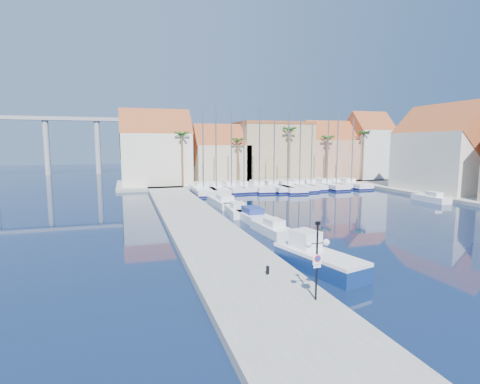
# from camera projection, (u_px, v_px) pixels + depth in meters

# --- Properties ---
(ground) EXTENTS (260.00, 260.00, 0.00)m
(ground) POSITION_uv_depth(u_px,v_px,m) (354.00, 254.00, 26.61)
(ground) COLOR black
(ground) RESTS_ON ground
(quay_west) EXTENTS (6.00, 77.00, 0.50)m
(quay_west) POSITION_uv_depth(u_px,v_px,m) (195.00, 221.00, 36.76)
(quay_west) COLOR gray
(quay_west) RESTS_ON ground
(shore_north) EXTENTS (54.00, 16.00, 0.50)m
(shore_north) POSITION_uv_depth(u_px,v_px,m) (258.00, 181.00, 74.99)
(shore_north) COLOR gray
(shore_north) RESTS_ON ground
(lamp_post) EXTENTS (1.29, 0.36, 3.78)m
(lamp_post) POSITION_uv_depth(u_px,v_px,m) (317.00, 249.00, 17.35)
(lamp_post) COLOR black
(lamp_post) RESTS_ON quay_west
(bollard) EXTENTS (0.19, 0.19, 0.47)m
(bollard) POSITION_uv_depth(u_px,v_px,m) (268.00, 270.00, 21.10)
(bollard) COLOR black
(bollard) RESTS_ON quay_west
(fishing_boat) EXTENTS (3.71, 6.80, 2.26)m
(fishing_boat) POSITION_uv_depth(u_px,v_px,m) (317.00, 258.00, 23.30)
(fishing_boat) COLOR navy
(fishing_boat) RESTS_ON ground
(motorboat_west_0) EXTENTS (2.19, 5.59, 1.40)m
(motorboat_west_0) POSITION_uv_depth(u_px,v_px,m) (272.00, 228.00, 32.58)
(motorboat_west_0) COLOR white
(motorboat_west_0) RESTS_ON ground
(motorboat_west_1) EXTENTS (2.57, 7.23, 1.40)m
(motorboat_west_1) POSITION_uv_depth(u_px,v_px,m) (250.00, 215.00, 38.74)
(motorboat_west_1) COLOR white
(motorboat_west_1) RESTS_ON ground
(motorboat_west_2) EXTENTS (2.60, 6.62, 1.40)m
(motorboat_west_2) POSITION_uv_depth(u_px,v_px,m) (237.00, 210.00, 41.66)
(motorboat_west_2) COLOR white
(motorboat_west_2) RESTS_ON ground
(motorboat_west_3) EXTENTS (2.60, 7.54, 1.40)m
(motorboat_west_3) POSITION_uv_depth(u_px,v_px,m) (223.00, 201.00, 47.59)
(motorboat_west_3) COLOR white
(motorboat_west_3) RESTS_ON ground
(motorboat_east_1) EXTENTS (1.77, 5.44, 1.40)m
(motorboat_east_1) POSITION_uv_depth(u_px,v_px,m) (431.00, 198.00, 50.47)
(motorboat_east_1) COLOR white
(motorboat_east_1) RESTS_ON ground
(sailboat_0) EXTENTS (3.74, 12.05, 12.87)m
(sailboat_0) POSITION_uv_depth(u_px,v_px,m) (203.00, 189.00, 59.43)
(sailboat_0) COLOR white
(sailboat_0) RESTS_ON ground
(sailboat_1) EXTENTS (2.86, 10.21, 14.00)m
(sailboat_1) POSITION_uv_depth(u_px,v_px,m) (216.00, 189.00, 59.91)
(sailboat_1) COLOR white
(sailboat_1) RESTS_ON ground
(sailboat_2) EXTENTS (2.75, 9.04, 13.47)m
(sailboat_2) POSITION_uv_depth(u_px,v_px,m) (231.00, 188.00, 61.37)
(sailboat_2) COLOR white
(sailboat_2) RESTS_ON ground
(sailboat_3) EXTENTS (2.43, 8.36, 12.23)m
(sailboat_3) POSITION_uv_depth(u_px,v_px,m) (243.00, 187.00, 61.87)
(sailboat_3) COLOR white
(sailboat_3) RESTS_ON ground
(sailboat_4) EXTENTS (3.35, 10.38, 13.62)m
(sailboat_4) POSITION_uv_depth(u_px,v_px,m) (258.00, 187.00, 62.50)
(sailboat_4) COLOR white
(sailboat_4) RESTS_ON ground
(sailboat_5) EXTENTS (3.61, 11.34, 12.46)m
(sailboat_5) POSITION_uv_depth(u_px,v_px,m) (272.00, 187.00, 63.20)
(sailboat_5) COLOR white
(sailboat_5) RESTS_ON ground
(sailboat_6) EXTENTS (4.02, 11.97, 12.92)m
(sailboat_6) POSITION_uv_depth(u_px,v_px,m) (286.00, 187.00, 62.92)
(sailboat_6) COLOR white
(sailboat_6) RESTS_ON ground
(sailboat_7) EXTENTS (3.33, 10.92, 12.42)m
(sailboat_7) POSITION_uv_depth(u_px,v_px,m) (298.00, 186.00, 64.52)
(sailboat_7) COLOR white
(sailboat_7) RESTS_ON ground
(sailboat_8) EXTENTS (3.28, 9.72, 11.10)m
(sailboat_8) POSITION_uv_depth(u_px,v_px,m) (310.00, 185.00, 65.40)
(sailboat_8) COLOR white
(sailboat_8) RESTS_ON ground
(sailboat_9) EXTENTS (3.36, 11.23, 13.74)m
(sailboat_9) POSITION_uv_depth(u_px,v_px,m) (325.00, 185.00, 66.21)
(sailboat_9) COLOR white
(sailboat_9) RESTS_ON ground
(sailboat_10) EXTENTS (2.49, 8.52, 13.01)m
(sailboat_10) POSITION_uv_depth(u_px,v_px,m) (335.00, 184.00, 67.07)
(sailboat_10) COLOR white
(sailboat_10) RESTS_ON ground
(sailboat_11) EXTENTS (3.05, 10.64, 12.18)m
(sailboat_11) POSITION_uv_depth(u_px,v_px,m) (349.00, 184.00, 67.33)
(sailboat_11) COLOR white
(sailboat_11) RESTS_ON ground
(building_0) EXTENTS (12.30, 9.00, 13.50)m
(building_0) POSITION_uv_depth(u_px,v_px,m) (156.00, 151.00, 67.41)
(building_0) COLOR beige
(building_0) RESTS_ON shore_north
(building_1) EXTENTS (10.30, 8.00, 11.00)m
(building_1) POSITION_uv_depth(u_px,v_px,m) (220.00, 157.00, 71.06)
(building_1) COLOR #C7B08C
(building_1) RESTS_ON shore_north
(building_2) EXTENTS (14.20, 10.20, 11.50)m
(building_2) POSITION_uv_depth(u_px,v_px,m) (272.00, 151.00, 75.09)
(building_2) COLOR #9A845F
(building_2) RESTS_ON shore_north
(building_3) EXTENTS (10.30, 8.00, 12.00)m
(building_3) POSITION_uv_depth(u_px,v_px,m) (328.00, 153.00, 77.69)
(building_3) COLOR #B5735B
(building_3) RESTS_ON shore_north
(building_4) EXTENTS (8.30, 8.00, 14.00)m
(building_4) POSITION_uv_depth(u_px,v_px,m) (368.00, 147.00, 79.22)
(building_4) COLOR silver
(building_4) RESTS_ON shore_north
(building_6) EXTENTS (9.00, 14.30, 13.50)m
(building_6) POSITION_uv_depth(u_px,v_px,m) (445.00, 152.00, 57.84)
(building_6) COLOR beige
(building_6) RESTS_ON shore_east
(palm_0) EXTENTS (2.60, 2.60, 10.15)m
(palm_0) POSITION_uv_depth(u_px,v_px,m) (182.00, 136.00, 63.50)
(palm_0) COLOR brown
(palm_0) RESTS_ON shore_north
(palm_1) EXTENTS (2.60, 2.60, 9.15)m
(palm_1) POSITION_uv_depth(u_px,v_px,m) (238.00, 142.00, 66.54)
(palm_1) COLOR brown
(palm_1) RESTS_ON shore_north
(palm_2) EXTENTS (2.60, 2.60, 11.15)m
(palm_2) POSITION_uv_depth(u_px,v_px,m) (290.00, 131.00, 69.21)
(palm_2) COLOR brown
(palm_2) RESTS_ON shore_north
(palm_3) EXTENTS (2.60, 2.60, 9.65)m
(palm_3) POSITION_uv_depth(u_px,v_px,m) (328.00, 139.00, 71.72)
(palm_3) COLOR brown
(palm_3) RESTS_ON shore_north
(palm_4) EXTENTS (2.60, 2.60, 10.65)m
(palm_4) POSITION_uv_depth(u_px,v_px,m) (364.00, 135.00, 73.93)
(palm_4) COLOR brown
(palm_4) RESTS_ON shore_north
(viaduct) EXTENTS (48.00, 2.20, 14.45)m
(viaduct) POSITION_uv_depth(u_px,v_px,m) (23.00, 133.00, 91.64)
(viaduct) COLOR #9E9E99
(viaduct) RESTS_ON ground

